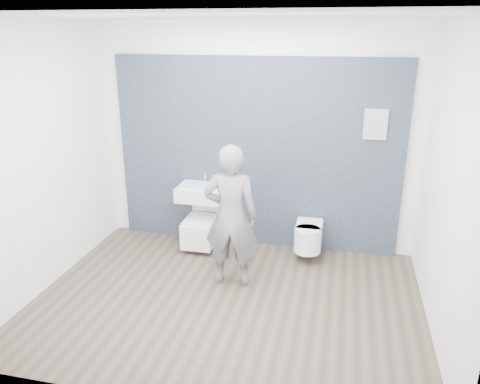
% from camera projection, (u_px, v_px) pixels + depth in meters
% --- Properties ---
extents(ground, '(4.00, 4.00, 0.00)m').
position_uv_depth(ground, '(227.00, 300.00, 4.92)').
color(ground, brown).
rests_on(ground, ground).
extents(room_shell, '(4.00, 4.00, 4.00)m').
position_uv_depth(room_shell, '(226.00, 138.00, 4.34)').
color(room_shell, white).
rests_on(room_shell, ground).
extents(tile_wall, '(3.60, 0.06, 2.40)m').
position_uv_depth(tile_wall, '(254.00, 241.00, 6.27)').
color(tile_wall, black).
rests_on(tile_wall, ground).
extents(washbasin, '(0.59, 0.44, 0.44)m').
position_uv_depth(washbasin, '(201.00, 192.00, 5.93)').
color(washbasin, white).
rests_on(washbasin, ground).
extents(toilet_square, '(0.39, 0.56, 0.76)m').
position_uv_depth(toilet_square, '(201.00, 229.00, 6.04)').
color(toilet_square, white).
rests_on(toilet_square, ground).
extents(toilet_rounded, '(0.33, 0.56, 0.30)m').
position_uv_depth(toilet_rounded, '(308.00, 236.00, 5.74)').
color(toilet_rounded, white).
rests_on(toilet_rounded, ground).
extents(info_placard, '(0.27, 0.03, 0.35)m').
position_uv_depth(info_placard, '(363.00, 254.00, 5.93)').
color(info_placard, white).
rests_on(info_placard, ground).
extents(visitor, '(0.61, 0.43, 1.59)m').
position_uv_depth(visitor, '(231.00, 216.00, 5.01)').
color(visitor, slate).
rests_on(visitor, ground).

